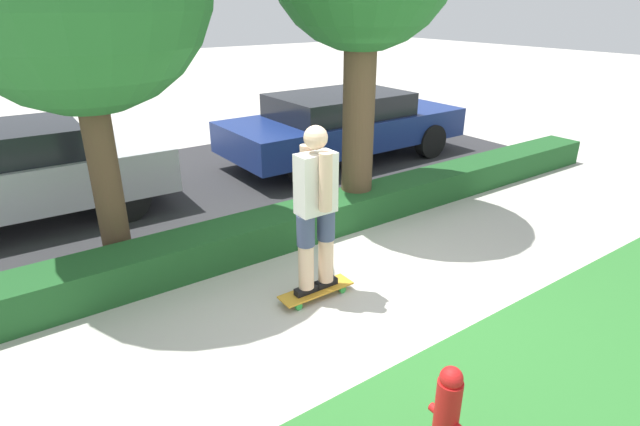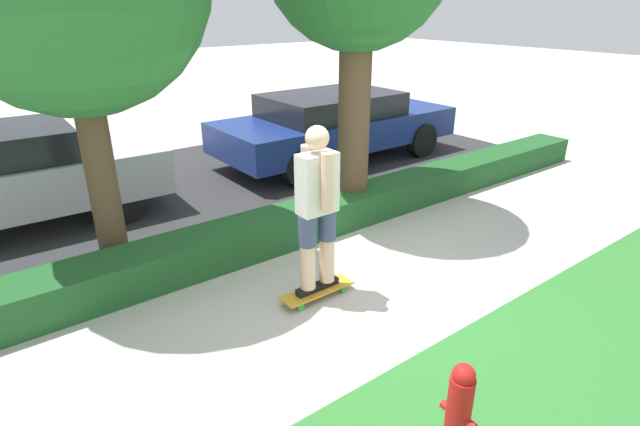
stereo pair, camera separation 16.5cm
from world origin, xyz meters
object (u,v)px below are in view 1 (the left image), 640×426
(fire_hydrant, at_px, (446,421))
(skater_person, at_px, (316,207))
(parked_car_middle, at_px, (344,124))
(skateboard, at_px, (316,291))
(parked_car_front, at_px, (4,174))

(fire_hydrant, bearing_deg, skater_person, 76.74)
(parked_car_middle, bearing_deg, skateboard, -131.25)
(fire_hydrant, bearing_deg, parked_car_middle, 57.75)
(skater_person, height_order, parked_car_front, skater_person)
(parked_car_middle, relative_size, fire_hydrant, 5.70)
(skater_person, xyz_separation_m, fire_hydrant, (-0.52, -2.22, -0.61))
(skater_person, height_order, fire_hydrant, skater_person)
(parked_car_front, distance_m, fire_hydrant, 6.49)
(skateboard, xyz_separation_m, parked_car_front, (-2.38, 3.99, 0.66))
(parked_car_middle, bearing_deg, parked_car_front, 177.78)
(parked_car_front, height_order, fire_hydrant, parked_car_front)
(parked_car_middle, distance_m, fire_hydrant, 7.16)
(skateboard, xyz_separation_m, parked_car_middle, (3.29, 3.83, 0.63))
(parked_car_front, xyz_separation_m, fire_hydrant, (1.86, -6.21, -0.31))
(parked_car_middle, bearing_deg, skater_person, -131.25)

